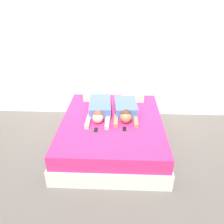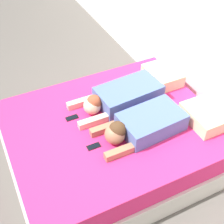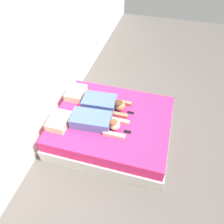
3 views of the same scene
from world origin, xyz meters
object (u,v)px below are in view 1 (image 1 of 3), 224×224
(person_left, at_px, (100,109))
(cell_phone_left, at_px, (96,130))
(bed, at_px, (112,132))
(pillow_head_left, at_px, (95,95))
(cell_phone_right, at_px, (124,129))
(pillow_head_right, at_px, (133,96))
(person_right, at_px, (126,109))

(person_left, distance_m, cell_phone_left, 0.57)
(bed, height_order, cell_phone_left, cell_phone_left)
(pillow_head_left, xyz_separation_m, cell_phone_left, (0.14, -1.19, -0.07))
(cell_phone_left, height_order, cell_phone_right, same)
(pillow_head_left, xyz_separation_m, cell_phone_right, (0.60, -1.14, -0.07))
(pillow_head_left, bearing_deg, cell_phone_right, -62.23)
(bed, distance_m, cell_phone_left, 0.50)
(pillow_head_left, distance_m, cell_phone_left, 1.20)
(person_left, bearing_deg, bed, -43.20)
(cell_phone_left, bearing_deg, bed, 54.25)
(pillow_head_left, height_order, pillow_head_right, same)
(pillow_head_right, height_order, cell_phone_right, pillow_head_right)
(pillow_head_right, height_order, cell_phone_left, pillow_head_right)
(pillow_head_right, xyz_separation_m, person_left, (-0.62, -0.63, 0.02))
(bed, height_order, cell_phone_right, cell_phone_right)
(cell_phone_left, xyz_separation_m, cell_phone_right, (0.46, 0.05, 0.00))
(cell_phone_left, bearing_deg, cell_phone_right, 5.68)
(pillow_head_left, relative_size, pillow_head_right, 1.00)
(person_left, distance_m, person_right, 0.47)
(bed, relative_size, pillow_head_left, 4.84)
(pillow_head_right, distance_m, cell_phone_right, 1.16)
(cell_phone_left, bearing_deg, pillow_head_right, 61.89)
(bed, distance_m, person_left, 0.48)
(bed, distance_m, pillow_head_right, 0.99)
(person_right, distance_m, cell_phone_left, 0.74)
(pillow_head_left, distance_m, cell_phone_right, 1.29)
(pillow_head_right, height_order, person_right, person_right)
(pillow_head_right, bearing_deg, pillow_head_left, 180.00)
(pillow_head_right, relative_size, person_left, 0.44)
(pillow_head_left, xyz_separation_m, person_left, (0.16, -0.63, 0.02))
(person_right, relative_size, cell_phone_left, 7.02)
(pillow_head_right, distance_m, cell_phone_left, 1.35)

